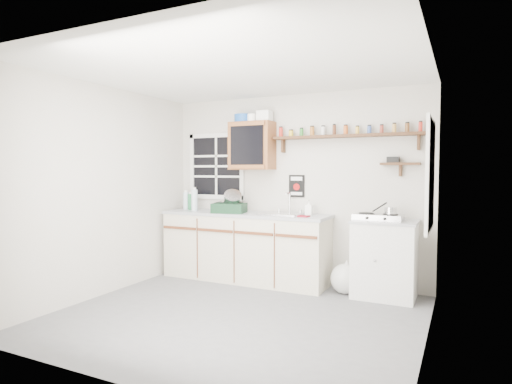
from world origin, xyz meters
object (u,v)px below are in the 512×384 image
at_px(main_cabinet, 245,246).
at_px(dish_rack, 230,205).
at_px(right_cabinet, 385,259).
at_px(upper_cabinet, 252,146).
at_px(hotplate, 378,217).
at_px(spice_shelf, 345,135).

relative_size(main_cabinet, dish_rack, 4.75).
distance_m(right_cabinet, upper_cabinet, 2.26).
height_order(main_cabinet, hotplate, hotplate).
height_order(spice_shelf, dish_rack, spice_shelf).
bearing_deg(dish_rack, upper_cabinet, 37.20).
xyz_separation_m(main_cabinet, right_cabinet, (1.83, 0.03, -0.01)).
xyz_separation_m(upper_cabinet, spice_shelf, (1.26, 0.07, 0.11)).
bearing_deg(hotplate, dish_rack, -175.49).
xyz_separation_m(main_cabinet, spice_shelf, (1.30, 0.21, 1.47)).
xyz_separation_m(upper_cabinet, dish_rack, (-0.20, -0.24, -0.80)).
relative_size(right_cabinet, dish_rack, 1.87).
bearing_deg(upper_cabinet, main_cabinet, -103.68).
relative_size(main_cabinet, right_cabinet, 2.54).
xyz_separation_m(upper_cabinet, hotplate, (1.72, -0.14, -0.88)).
relative_size(spice_shelf, hotplate, 3.38).
bearing_deg(hotplate, upper_cabinet, 176.86).
bearing_deg(spice_shelf, upper_cabinet, -176.87).
relative_size(upper_cabinet, dish_rack, 1.34).
bearing_deg(right_cabinet, spice_shelf, 160.75).
bearing_deg(hotplate, main_cabinet, -178.37).
distance_m(right_cabinet, hotplate, 0.50).
height_order(right_cabinet, hotplate, hotplate).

